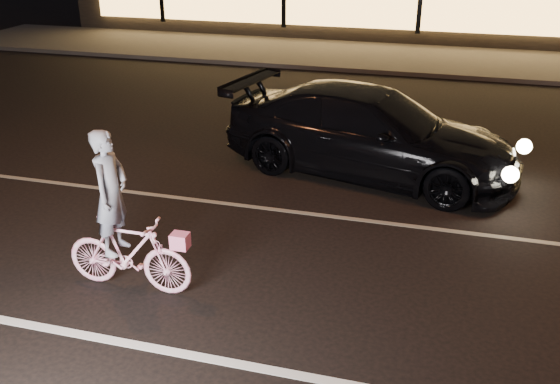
% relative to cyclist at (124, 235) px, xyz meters
% --- Properties ---
extents(ground, '(90.00, 90.00, 0.00)m').
position_rel_cyclist_xyz_m(ground, '(2.24, 0.52, -0.71)').
color(ground, black).
rests_on(ground, ground).
extents(lane_stripe_near, '(60.00, 0.12, 0.01)m').
position_rel_cyclist_xyz_m(lane_stripe_near, '(2.24, -0.98, -0.70)').
color(lane_stripe_near, silver).
rests_on(lane_stripe_near, ground).
extents(lane_stripe_far, '(60.00, 0.10, 0.01)m').
position_rel_cyclist_xyz_m(lane_stripe_far, '(2.24, 2.52, -0.70)').
color(lane_stripe_far, gray).
rests_on(lane_stripe_far, ground).
extents(sidewalk, '(30.00, 4.00, 0.12)m').
position_rel_cyclist_xyz_m(sidewalk, '(2.24, 13.52, -0.65)').
color(sidewalk, '#383533').
rests_on(sidewalk, ground).
extents(cyclist, '(1.58, 0.54, 1.98)m').
position_rel_cyclist_xyz_m(cyclist, '(0.00, 0.00, 0.00)').
color(cyclist, '#FF5596').
rests_on(cyclist, ground).
extents(sedan, '(5.31, 3.05, 1.45)m').
position_rel_cyclist_xyz_m(sedan, '(2.24, 4.39, 0.02)').
color(sedan, black).
rests_on(sedan, ground).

